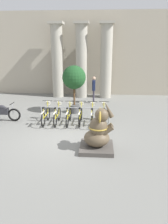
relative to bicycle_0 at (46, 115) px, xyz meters
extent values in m
plane|color=slate|center=(1.25, -1.82, -0.40)|extent=(60.00, 60.00, 0.00)
cube|color=#B2A893|center=(1.25, 6.78, 2.60)|extent=(20.00, 0.20, 6.00)
cylinder|color=#ADA899|center=(-0.47, 5.78, 2.10)|extent=(0.81, 0.81, 5.00)
cube|color=#ADA899|center=(-0.47, 5.78, 4.68)|extent=(1.02, 1.02, 0.16)
cylinder|color=#ADA899|center=(1.25, 5.78, 2.10)|extent=(0.81, 0.81, 5.00)
cube|color=#ADA899|center=(1.25, 5.78, 4.68)|extent=(1.02, 1.02, 0.16)
cylinder|color=#ADA899|center=(2.97, 5.78, 2.10)|extent=(0.81, 0.81, 5.00)
cube|color=#ADA899|center=(2.97, 5.78, 4.68)|extent=(1.02, 1.02, 0.16)
cylinder|color=gray|center=(-0.25, 0.13, -0.03)|extent=(0.05, 0.05, 0.75)
cylinder|color=gray|center=(3.04, 0.13, -0.03)|extent=(0.05, 0.05, 0.75)
cylinder|color=gray|center=(1.39, 0.13, 0.35)|extent=(3.39, 0.04, 0.04)
torus|color=black|center=(0.00, 0.46, -0.07)|extent=(0.05, 0.67, 0.67)
torus|color=black|center=(0.00, -0.54, -0.07)|extent=(0.05, 0.67, 0.67)
cube|color=yellow|center=(0.00, -0.04, -0.02)|extent=(0.04, 0.90, 0.04)
cube|color=silver|center=(0.00, -0.54, 0.29)|extent=(0.06, 0.56, 0.03)
cylinder|color=yellow|center=(0.00, -0.44, 0.19)|extent=(0.03, 0.03, 0.52)
cube|color=black|center=(0.00, -0.44, 0.48)|extent=(0.08, 0.18, 0.04)
cylinder|color=yellow|center=(0.00, 0.42, 0.26)|extent=(0.03, 0.03, 0.66)
cylinder|color=black|center=(0.00, 0.42, 0.59)|extent=(0.48, 0.03, 0.03)
cube|color=silver|center=(0.00, 0.52, 0.45)|extent=(0.20, 0.16, 0.14)
torus|color=black|center=(0.56, 0.45, -0.07)|extent=(0.05, 0.67, 0.67)
torus|color=black|center=(0.56, -0.55, -0.07)|extent=(0.05, 0.67, 0.67)
cube|color=yellow|center=(0.56, -0.05, -0.02)|extent=(0.04, 0.90, 0.04)
cube|color=silver|center=(0.56, -0.55, 0.29)|extent=(0.06, 0.56, 0.03)
cylinder|color=yellow|center=(0.56, -0.45, 0.19)|extent=(0.03, 0.03, 0.52)
cube|color=black|center=(0.56, -0.45, 0.48)|extent=(0.08, 0.18, 0.04)
cylinder|color=yellow|center=(0.56, 0.41, 0.26)|extent=(0.03, 0.03, 0.66)
cylinder|color=black|center=(0.56, 0.41, 0.59)|extent=(0.48, 0.03, 0.03)
cube|color=silver|center=(0.56, 0.51, 0.45)|extent=(0.20, 0.16, 0.14)
torus|color=black|center=(1.11, 0.46, -0.07)|extent=(0.05, 0.67, 0.67)
torus|color=black|center=(1.11, -0.54, -0.07)|extent=(0.05, 0.67, 0.67)
cube|color=yellow|center=(1.11, -0.04, -0.02)|extent=(0.04, 0.90, 0.04)
cube|color=silver|center=(1.11, -0.54, 0.29)|extent=(0.06, 0.56, 0.03)
cylinder|color=yellow|center=(1.11, -0.44, 0.19)|extent=(0.03, 0.03, 0.52)
cube|color=black|center=(1.11, -0.44, 0.48)|extent=(0.08, 0.18, 0.04)
cylinder|color=yellow|center=(1.11, 0.42, 0.26)|extent=(0.03, 0.03, 0.66)
cylinder|color=black|center=(1.11, 0.42, 0.59)|extent=(0.48, 0.03, 0.03)
cube|color=silver|center=(1.11, 0.52, 0.45)|extent=(0.20, 0.16, 0.14)
torus|color=black|center=(1.67, 0.51, -0.07)|extent=(0.05, 0.67, 0.67)
torus|color=black|center=(1.67, -0.49, -0.07)|extent=(0.05, 0.67, 0.67)
cube|color=yellow|center=(1.67, 0.01, -0.02)|extent=(0.04, 0.90, 0.04)
cube|color=silver|center=(1.67, -0.49, 0.29)|extent=(0.06, 0.56, 0.03)
cylinder|color=yellow|center=(1.67, -0.39, 0.19)|extent=(0.03, 0.03, 0.52)
cube|color=black|center=(1.67, -0.39, 0.48)|extent=(0.08, 0.18, 0.04)
cylinder|color=yellow|center=(1.67, 0.47, 0.26)|extent=(0.03, 0.03, 0.66)
cylinder|color=black|center=(1.67, 0.47, 0.59)|extent=(0.48, 0.03, 0.03)
cube|color=silver|center=(1.67, 0.57, 0.45)|extent=(0.20, 0.16, 0.14)
torus|color=black|center=(2.23, 0.45, -0.07)|extent=(0.05, 0.67, 0.67)
torus|color=black|center=(2.23, -0.55, -0.07)|extent=(0.05, 0.67, 0.67)
cube|color=yellow|center=(2.23, -0.05, -0.02)|extent=(0.04, 0.90, 0.04)
cube|color=silver|center=(2.23, -0.55, 0.29)|extent=(0.06, 0.56, 0.03)
cylinder|color=yellow|center=(2.23, -0.45, 0.19)|extent=(0.03, 0.03, 0.52)
cube|color=black|center=(2.23, -0.45, 0.48)|extent=(0.08, 0.18, 0.04)
cylinder|color=yellow|center=(2.23, 0.41, 0.26)|extent=(0.03, 0.03, 0.66)
cylinder|color=black|center=(2.23, 0.41, 0.59)|extent=(0.48, 0.03, 0.03)
cube|color=silver|center=(2.23, 0.51, 0.45)|extent=(0.20, 0.16, 0.14)
torus|color=black|center=(2.79, 0.49, -0.07)|extent=(0.05, 0.67, 0.67)
torus|color=black|center=(2.79, -0.51, -0.07)|extent=(0.05, 0.67, 0.67)
cube|color=yellow|center=(2.79, -0.01, -0.02)|extent=(0.04, 0.90, 0.04)
cube|color=silver|center=(2.79, -0.51, 0.29)|extent=(0.06, 0.56, 0.03)
cylinder|color=yellow|center=(2.79, -0.41, 0.19)|extent=(0.03, 0.03, 0.52)
cube|color=black|center=(2.79, -0.41, 0.48)|extent=(0.08, 0.18, 0.04)
cylinder|color=yellow|center=(2.79, 0.45, 0.26)|extent=(0.03, 0.03, 0.66)
cylinder|color=black|center=(2.79, 0.45, 0.59)|extent=(0.48, 0.03, 0.03)
cube|color=silver|center=(2.79, 0.55, 0.45)|extent=(0.20, 0.16, 0.14)
cube|color=#4C4742|center=(2.50, -2.70, -0.33)|extent=(1.19, 1.19, 0.15)
ellipsoid|color=brown|center=(2.50, -2.70, 0.05)|extent=(0.92, 0.81, 0.59)
ellipsoid|color=brown|center=(2.55, -2.70, 0.45)|extent=(0.65, 0.59, 0.76)
sphere|color=brown|center=(2.66, -2.70, 0.91)|extent=(0.49, 0.49, 0.49)
ellipsoid|color=#B79333|center=(2.59, -2.46, 0.91)|extent=(0.08, 0.35, 0.41)
ellipsoid|color=#B79333|center=(2.59, -2.95, 0.91)|extent=(0.08, 0.35, 0.41)
cone|color=brown|center=(2.87, -2.70, 1.12)|extent=(0.41, 0.17, 0.61)
cylinder|color=brown|center=(2.85, -2.57, 0.37)|extent=(0.48, 0.16, 0.43)
cylinder|color=brown|center=(2.85, -2.84, 0.37)|extent=(0.48, 0.16, 0.43)
torus|color=#B79333|center=(2.55, -2.70, 0.45)|extent=(0.68, 0.68, 0.05)
torus|color=black|center=(-1.63, 0.13, -0.08)|extent=(0.65, 0.09, 0.65)
cube|color=#2D2D33|center=(-2.33, 0.13, 0.10)|extent=(0.84, 0.22, 0.32)
ellipsoid|color=#2D2D33|center=(-2.23, 0.13, 0.30)|extent=(0.40, 0.20, 0.20)
cylinder|color=#99999E|center=(-1.68, 0.13, 0.20)|extent=(0.04, 0.04, 0.56)
cylinder|color=black|center=(-1.68, 0.13, 0.50)|extent=(0.03, 0.55, 0.03)
cylinder|color=#383342|center=(2.18, 4.09, 0.02)|extent=(0.11, 0.11, 0.85)
cylinder|color=#383342|center=(2.18, 3.92, 0.02)|extent=(0.11, 0.11, 0.85)
cube|color=#1E284C|center=(2.18, 4.00, 0.76)|extent=(0.20, 0.32, 0.64)
sphere|color=tan|center=(2.18, 4.00, 1.22)|extent=(0.23, 0.23, 0.23)
cylinder|color=#1E284C|center=(2.18, 4.20, 0.79)|extent=(0.07, 0.07, 0.57)
cylinder|color=#1E284C|center=(2.18, 3.80, 0.79)|extent=(0.07, 0.07, 0.57)
cylinder|color=#4C4C4C|center=(1.17, 1.82, -0.18)|extent=(0.60, 0.60, 0.44)
cylinder|color=brown|center=(1.17, 1.82, 0.55)|extent=(0.10, 0.10, 1.02)
sphere|color=#1E4C23|center=(1.17, 1.82, 1.57)|extent=(1.27, 1.27, 1.27)
camera|label=1|loc=(2.57, -9.87, 3.19)|focal=35.00mm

